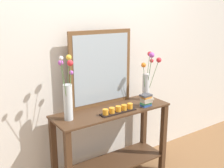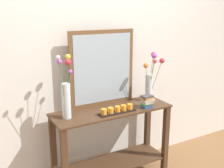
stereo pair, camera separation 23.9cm
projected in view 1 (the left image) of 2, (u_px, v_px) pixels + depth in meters
name	position (u px, v px, depth m)	size (l,w,h in m)	color
wall_back	(95.00, 55.00, 2.92)	(6.40, 0.08, 2.70)	silver
console_table	(112.00, 138.00, 2.88)	(1.25, 0.42, 0.83)	#472D1C
mirror_leaning	(101.00, 69.00, 2.82)	(0.73, 0.03, 0.79)	brown
tall_vase_left	(68.00, 95.00, 2.48)	(0.20, 0.21, 0.62)	silver
vase_right	(147.00, 79.00, 3.03)	(0.23, 0.19, 0.55)	silver
candle_tray	(118.00, 110.00, 2.70)	(0.39, 0.09, 0.07)	black
book_stack	(146.00, 100.00, 2.86)	(0.14, 0.10, 0.13)	#2D519E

